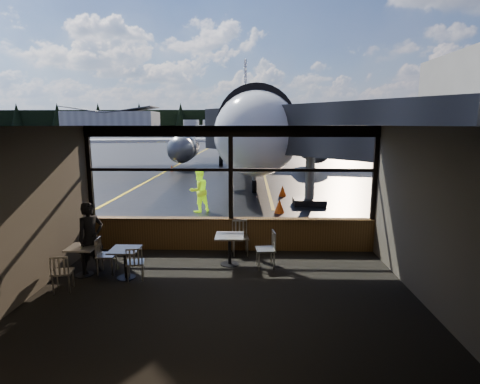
{
  "coord_description": "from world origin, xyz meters",
  "views": [
    {
      "loc": [
        0.56,
        -10.23,
        3.52
      ],
      "look_at": [
        0.22,
        1.0,
        1.5
      ],
      "focal_mm": 28.0,
      "sensor_mm": 36.0,
      "label": 1
    }
  ],
  "objects_px": {
    "chair_mid_w": "(107,256)",
    "passenger": "(91,238)",
    "airliner": "(249,98)",
    "jet_bridge": "(324,157)",
    "cone_wing": "(172,168)",
    "chair_near_n": "(240,238)",
    "cone_nose": "(283,191)",
    "chair_near_e": "(265,250)",
    "chair_left_s": "(63,272)",
    "ground_crew": "(199,191)",
    "cone_extra": "(279,206)",
    "cafe_table_mid": "(126,264)",
    "cafe_table_near": "(230,250)",
    "cafe_table_left": "(83,261)",
    "chair_mid_s": "(135,263)"
  },
  "relations": [
    {
      "from": "passenger",
      "to": "ground_crew",
      "type": "bearing_deg",
      "value": 27.24
    },
    {
      "from": "airliner",
      "to": "chair_mid_w",
      "type": "relative_size",
      "value": 42.24
    },
    {
      "from": "ground_crew",
      "to": "cone_extra",
      "type": "xyz_separation_m",
      "value": [
        3.28,
        -0.12,
        -0.59
      ]
    },
    {
      "from": "chair_left_s",
      "to": "chair_near_e",
      "type": "bearing_deg",
      "value": 6.45
    },
    {
      "from": "cone_nose",
      "to": "ground_crew",
      "type": "bearing_deg",
      "value": -136.54
    },
    {
      "from": "airliner",
      "to": "cafe_table_near",
      "type": "bearing_deg",
      "value": -92.63
    },
    {
      "from": "chair_mid_w",
      "to": "ground_crew",
      "type": "height_order",
      "value": "ground_crew"
    },
    {
      "from": "chair_near_n",
      "to": "cone_extra",
      "type": "xyz_separation_m",
      "value": [
        1.45,
        5.0,
        -0.19
      ]
    },
    {
      "from": "cafe_table_mid",
      "to": "chair_left_s",
      "type": "height_order",
      "value": "chair_left_s"
    },
    {
      "from": "cafe_table_mid",
      "to": "chair_mid_w",
      "type": "xyz_separation_m",
      "value": [
        -0.55,
        0.29,
        0.09
      ]
    },
    {
      "from": "cafe_table_left",
      "to": "chair_mid_w",
      "type": "xyz_separation_m",
      "value": [
        0.5,
        0.16,
        0.08
      ]
    },
    {
      "from": "airliner",
      "to": "cone_extra",
      "type": "bearing_deg",
      "value": -87.21
    },
    {
      "from": "ground_crew",
      "to": "chair_near_e",
      "type": "bearing_deg",
      "value": 70.09
    },
    {
      "from": "chair_near_e",
      "to": "chair_left_s",
      "type": "distance_m",
      "value": 4.61
    },
    {
      "from": "cone_wing",
      "to": "cafe_table_left",
      "type": "bearing_deg",
      "value": -83.89
    },
    {
      "from": "jet_bridge",
      "to": "chair_mid_w",
      "type": "relative_size",
      "value": 11.51
    },
    {
      "from": "cone_wing",
      "to": "passenger",
      "type": "bearing_deg",
      "value": -83.48
    },
    {
      "from": "cafe_table_mid",
      "to": "cone_wing",
      "type": "distance_m",
      "value": 20.57
    },
    {
      "from": "passenger",
      "to": "cone_extra",
      "type": "height_order",
      "value": "passenger"
    },
    {
      "from": "chair_mid_s",
      "to": "chair_left_s",
      "type": "bearing_deg",
      "value": -168.23
    },
    {
      "from": "cafe_table_left",
      "to": "cone_extra",
      "type": "distance_m",
      "value": 8.31
    },
    {
      "from": "cafe_table_mid",
      "to": "chair_near_e",
      "type": "height_order",
      "value": "chair_near_e"
    },
    {
      "from": "cone_extra",
      "to": "passenger",
      "type": "bearing_deg",
      "value": -128.09
    },
    {
      "from": "cone_wing",
      "to": "cone_extra",
      "type": "relative_size",
      "value": 0.82
    },
    {
      "from": "cafe_table_mid",
      "to": "cone_extra",
      "type": "xyz_separation_m",
      "value": [
        4.05,
        6.7,
        -0.07
      ]
    },
    {
      "from": "cone_nose",
      "to": "cone_wing",
      "type": "distance_m",
      "value": 12.6
    },
    {
      "from": "jet_bridge",
      "to": "chair_mid_w",
      "type": "bearing_deg",
      "value": -131.59
    },
    {
      "from": "chair_mid_w",
      "to": "passenger",
      "type": "bearing_deg",
      "value": -100.85
    },
    {
      "from": "chair_near_n",
      "to": "cone_nose",
      "type": "height_order",
      "value": "chair_near_n"
    },
    {
      "from": "chair_left_s",
      "to": "cone_wing",
      "type": "relative_size",
      "value": 1.78
    },
    {
      "from": "chair_mid_s",
      "to": "chair_near_n",
      "type": "bearing_deg",
      "value": 24.04
    },
    {
      "from": "cafe_table_left",
      "to": "passenger",
      "type": "relative_size",
      "value": 0.41
    },
    {
      "from": "cafe_table_near",
      "to": "chair_near_n",
      "type": "height_order",
      "value": "chair_near_n"
    },
    {
      "from": "chair_near_n",
      "to": "chair_near_e",
      "type": "bearing_deg",
      "value": 117.04
    },
    {
      "from": "cafe_table_near",
      "to": "cafe_table_mid",
      "type": "bearing_deg",
      "value": -158.64
    },
    {
      "from": "chair_mid_w",
      "to": "cafe_table_near",
      "type": "bearing_deg",
      "value": 99.53
    },
    {
      "from": "passenger",
      "to": "cone_extra",
      "type": "relative_size",
      "value": 3.03
    },
    {
      "from": "jet_bridge",
      "to": "airliner",
      "type": "bearing_deg",
      "value": 101.48
    },
    {
      "from": "airliner",
      "to": "cafe_table_near",
      "type": "height_order",
      "value": "airliner"
    },
    {
      "from": "chair_near_n",
      "to": "cafe_table_mid",
      "type": "bearing_deg",
      "value": 26.23
    },
    {
      "from": "jet_bridge",
      "to": "cafe_table_near",
      "type": "relative_size",
      "value": 13.01
    },
    {
      "from": "chair_mid_w",
      "to": "cafe_table_left",
      "type": "bearing_deg",
      "value": -75.63
    },
    {
      "from": "cafe_table_mid",
      "to": "cafe_table_left",
      "type": "height_order",
      "value": "same"
    },
    {
      "from": "chair_mid_w",
      "to": "cone_nose",
      "type": "xyz_separation_m",
      "value": [
        5.03,
        10.04,
        -0.17
      ]
    },
    {
      "from": "airliner",
      "to": "jet_bridge",
      "type": "xyz_separation_m",
      "value": [
        3.28,
        -16.16,
        -3.48
      ]
    },
    {
      "from": "cone_nose",
      "to": "cafe_table_left",
      "type": "bearing_deg",
      "value": -118.47
    },
    {
      "from": "chair_left_s",
      "to": "cone_wing",
      "type": "bearing_deg",
      "value": 84.03
    },
    {
      "from": "chair_mid_s",
      "to": "cafe_table_left",
      "type": "bearing_deg",
      "value": 157.76
    },
    {
      "from": "chair_near_e",
      "to": "chair_near_n",
      "type": "height_order",
      "value": "chair_near_e"
    },
    {
      "from": "chair_near_n",
      "to": "cafe_table_left",
      "type": "bearing_deg",
      "value": 16.32
    }
  ]
}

